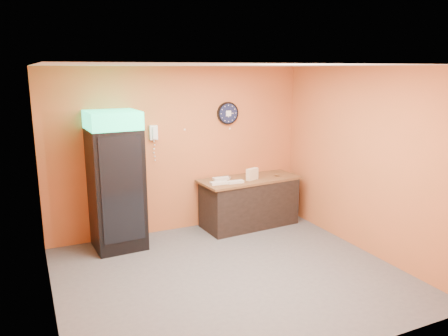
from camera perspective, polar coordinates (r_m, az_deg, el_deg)
floor at (r=6.15m, az=0.80°, el=-13.78°), size 4.50×4.50×0.00m
back_wall at (r=7.48m, az=-5.84°, el=2.32°), size 4.50×0.02×2.80m
left_wall at (r=5.14m, az=-22.42°, el=-3.48°), size 0.02×4.00×2.80m
right_wall at (r=6.93m, az=17.86°, el=0.91°), size 0.02×4.00×2.80m
ceiling at (r=5.50m, az=0.90°, el=13.28°), size 4.50×4.00×0.02m
beverage_cooler at (r=6.88m, az=-13.88°, el=-1.91°), size 0.78×0.80×2.15m
prep_counter at (r=7.84m, az=3.28°, el=-4.56°), size 1.70×0.84×0.83m
wall_clock at (r=7.71m, az=0.50°, el=7.16°), size 0.40×0.06×0.40m
wall_phone at (r=7.24m, az=-9.19°, el=4.58°), size 0.13×0.11×0.24m
butcher_paper at (r=7.72m, az=3.33°, el=-1.48°), size 1.83×0.90×0.04m
sub_roll_stack at (r=7.59m, az=3.70°, el=-0.80°), size 0.25×0.16×0.20m
wrapped_sandwich_left at (r=7.30m, az=-0.62°, el=-1.96°), size 0.31×0.13×0.04m
wrapped_sandwich_mid at (r=7.38m, az=1.52°, el=-1.82°), size 0.28×0.12×0.04m
wrapped_sandwich_right at (r=7.59m, az=-0.32°, el=-1.38°), size 0.31×0.13×0.04m
kitchen_tool at (r=7.61m, az=0.79°, el=-1.30°), size 0.06×0.06×0.06m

